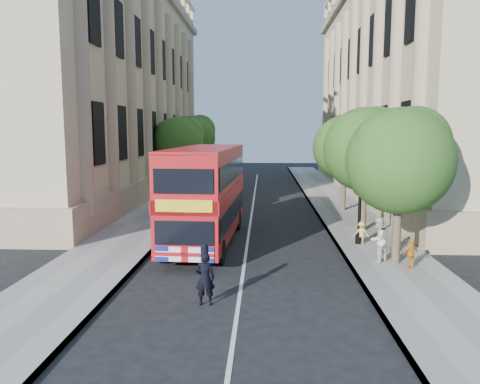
# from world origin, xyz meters

# --- Properties ---
(ground) EXTENTS (120.00, 120.00, 0.00)m
(ground) POSITION_xyz_m (0.00, 0.00, 0.00)
(ground) COLOR black
(ground) RESTS_ON ground
(pavement_right) EXTENTS (3.50, 80.00, 0.12)m
(pavement_right) POSITION_xyz_m (5.75, 10.00, 0.06)
(pavement_right) COLOR gray
(pavement_right) RESTS_ON ground
(pavement_left) EXTENTS (3.50, 80.00, 0.12)m
(pavement_left) POSITION_xyz_m (-5.75, 10.00, 0.06)
(pavement_left) COLOR gray
(pavement_left) RESTS_ON ground
(building_right) EXTENTS (12.00, 38.00, 18.00)m
(building_right) POSITION_xyz_m (13.80, 24.00, 9.00)
(building_right) COLOR tan
(building_right) RESTS_ON ground
(building_left) EXTENTS (12.00, 38.00, 18.00)m
(building_left) POSITION_xyz_m (-13.80, 24.00, 9.00)
(building_left) COLOR tan
(building_left) RESTS_ON ground
(tree_right_near) EXTENTS (4.00, 4.00, 6.08)m
(tree_right_near) POSITION_xyz_m (5.84, 3.03, 4.25)
(tree_right_near) COLOR #473828
(tree_right_near) RESTS_ON ground
(tree_right_mid) EXTENTS (4.20, 4.20, 6.37)m
(tree_right_mid) POSITION_xyz_m (5.84, 9.03, 4.45)
(tree_right_mid) COLOR #473828
(tree_right_mid) RESTS_ON ground
(tree_right_far) EXTENTS (4.00, 4.00, 6.15)m
(tree_right_far) POSITION_xyz_m (5.84, 15.03, 4.31)
(tree_right_far) COLOR #473828
(tree_right_far) RESTS_ON ground
(tree_left_far) EXTENTS (4.00, 4.00, 6.30)m
(tree_left_far) POSITION_xyz_m (-5.96, 22.03, 4.44)
(tree_left_far) COLOR #473828
(tree_left_far) RESTS_ON ground
(tree_left_back) EXTENTS (4.20, 4.20, 6.65)m
(tree_left_back) POSITION_xyz_m (-5.96, 30.03, 4.71)
(tree_left_back) COLOR #473828
(tree_left_back) RESTS_ON ground
(lamp_post) EXTENTS (0.32, 0.32, 5.16)m
(lamp_post) POSITION_xyz_m (5.00, 6.00, 2.51)
(lamp_post) COLOR black
(lamp_post) RESTS_ON pavement_right
(double_decker_bus) EXTENTS (2.93, 9.45, 4.31)m
(double_decker_bus) POSITION_xyz_m (-1.87, 6.18, 2.38)
(double_decker_bus) COLOR #A70B0F
(double_decker_bus) RESTS_ON ground
(box_van) EXTENTS (2.01, 4.74, 2.69)m
(box_van) POSITION_xyz_m (-2.90, 13.78, 1.32)
(box_van) COLOR black
(box_van) RESTS_ON ground
(police_constable) EXTENTS (0.63, 0.46, 1.61)m
(police_constable) POSITION_xyz_m (-0.99, -1.40, 0.80)
(police_constable) COLOR black
(police_constable) RESTS_ON ground
(woman_pedestrian) EXTENTS (1.07, 1.06, 1.75)m
(woman_pedestrian) POSITION_xyz_m (5.13, 3.09, 0.99)
(woman_pedestrian) COLOR silver
(woman_pedestrian) RESTS_ON pavement_right
(child_a) EXTENTS (0.71, 0.50, 1.12)m
(child_a) POSITION_xyz_m (6.14, 2.25, 0.68)
(child_a) COLOR orange
(child_a) RESTS_ON pavement_right
(child_b) EXTENTS (0.69, 0.44, 1.02)m
(child_b) POSITION_xyz_m (5.10, 5.93, 0.63)
(child_b) COLOR #EDBF51
(child_b) RESTS_ON pavement_right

